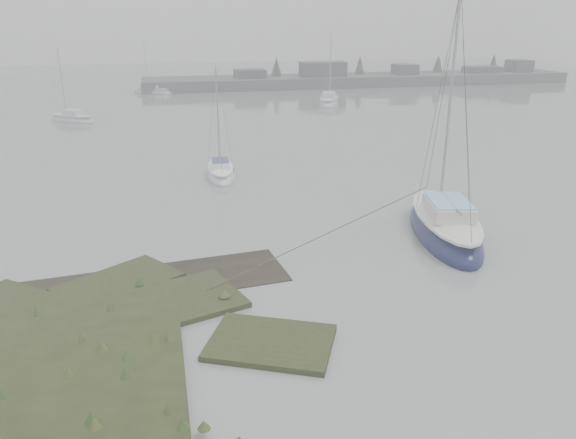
{
  "coord_description": "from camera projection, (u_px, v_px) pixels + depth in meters",
  "views": [
    {
      "loc": [
        -2.16,
        -14.27,
        8.92
      ],
      "look_at": [
        2.27,
        4.98,
        1.8
      ],
      "focal_mm": 35.0,
      "sensor_mm": 36.0,
      "label": 1
    }
  ],
  "objects": [
    {
      "name": "ground",
      "position": [
        189.0,
        138.0,
        44.07
      ],
      "size": [
        160.0,
        160.0,
        0.0
      ],
      "primitive_type": "plane",
      "color": "slate",
      "rests_on": "ground"
    },
    {
      "name": "far_shoreline",
      "position": [
        368.0,
        79.0,
        78.69
      ],
      "size": [
        60.0,
        8.0,
        4.15
      ],
      "color": "#4C4F51",
      "rests_on": "ground"
    },
    {
      "name": "sailboat_far_c",
      "position": [
        153.0,
        92.0,
        69.89
      ],
      "size": [
        5.18,
        3.98,
        7.11
      ],
      "rotation": [
        0.0,
        0.0,
        1.04
      ],
      "color": "#AAB0B3",
      "rests_on": "ground"
    },
    {
      "name": "sailboat_far_a",
      "position": [
        72.0,
        119.0,
        51.02
      ],
      "size": [
        4.86,
        4.34,
        6.96
      ],
      "rotation": [
        0.0,
        0.0,
        0.9
      ],
      "color": "#B6BAC0",
      "rests_on": "ground"
    },
    {
      "name": "sailboat_far_b",
      "position": [
        329.0,
        102.0,
        61.13
      ],
      "size": [
        4.19,
        6.4,
        8.61
      ],
      "rotation": [
        0.0,
        0.0,
        -0.39
      ],
      "color": "silver",
      "rests_on": "ground"
    },
    {
      "name": "sailboat_white",
      "position": [
        221.0,
        173.0,
        33.43
      ],
      "size": [
        1.88,
        4.92,
        6.82
      ],
      "rotation": [
        0.0,
        0.0,
        -0.06
      ],
      "color": "silver",
      "rests_on": "ground"
    },
    {
      "name": "sailboat_main",
      "position": [
        444.0,
        228.0,
        24.32
      ],
      "size": [
        4.24,
        8.11,
        10.91
      ],
      "rotation": [
        0.0,
        0.0,
        -0.23
      ],
      "color": "#10153B",
      "rests_on": "ground"
    }
  ]
}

